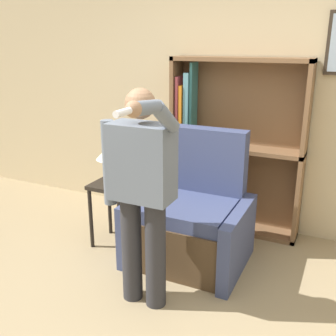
# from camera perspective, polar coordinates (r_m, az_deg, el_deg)

# --- Properties ---
(wall_back) EXTENTS (8.00, 0.11, 2.80)m
(wall_back) POSITION_cam_1_polar(r_m,az_deg,el_deg) (4.00, 12.67, 10.65)
(wall_back) COLOR beige
(wall_back) RESTS_ON ground_plane
(bookcase) EXTENTS (1.33, 0.28, 1.74)m
(bookcase) POSITION_cam_1_polar(r_m,az_deg,el_deg) (4.03, 7.77, 2.67)
(bookcase) COLOR brown
(bookcase) RESTS_ON ground_plane
(armchair) EXTENTS (0.99, 0.82, 1.15)m
(armchair) POSITION_cam_1_polar(r_m,az_deg,el_deg) (3.52, 3.44, -7.55)
(armchair) COLOR #4C3823
(armchair) RESTS_ON ground_plane
(person_standing) EXTENTS (0.59, 0.78, 1.60)m
(person_standing) POSITION_cam_1_polar(r_m,az_deg,el_deg) (2.72, -3.94, -2.92)
(person_standing) COLOR #2D2D33
(person_standing) RESTS_ON ground_plane
(side_table) EXTENTS (0.37, 0.37, 0.62)m
(side_table) POSITION_cam_1_polar(r_m,az_deg,el_deg) (3.75, -7.92, -4.12)
(side_table) COLOR black
(side_table) RESTS_ON ground_plane
(table_lamp) EXTENTS (0.28, 0.28, 0.38)m
(table_lamp) POSITION_cam_1_polar(r_m,az_deg,el_deg) (3.61, -8.20, 2.07)
(table_lamp) COLOR gold
(table_lamp) RESTS_ON side_table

